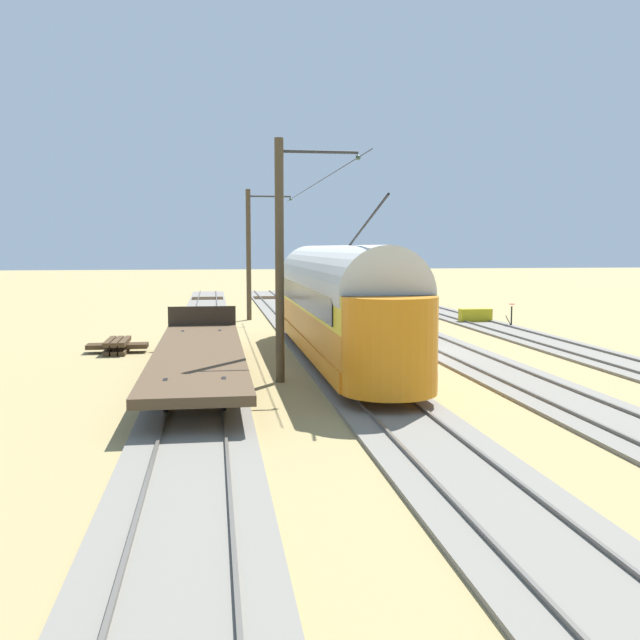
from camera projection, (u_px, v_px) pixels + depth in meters
ground_plane at (391, 353)px, 28.68m from camera, size 220.00×220.00×0.00m
track_streetcar_siding at (562, 347)px, 30.09m from camera, size 2.80×80.00×0.18m
track_adjacent_siding at (448, 349)px, 29.35m from camera, size 2.80×80.00×0.18m
track_third_siding at (328, 352)px, 28.61m from camera, size 2.80×80.00×0.18m
track_outer_siding at (202, 355)px, 27.87m from camera, size 2.80×80.00×0.18m
vintage_streetcar at (337, 301)px, 26.31m from camera, size 2.65×18.33×5.47m
flatcar_adjacent at (199, 353)px, 22.94m from camera, size 2.80×14.79×1.60m
catenary_pole_foreground at (250, 252)px, 41.36m from camera, size 2.69×0.28×7.57m
catenary_pole_mid_near at (282, 257)px, 22.13m from camera, size 2.69×0.28×7.57m
overhead_wire_run at (311, 186)px, 32.38m from camera, size 2.49×23.55×0.18m
switch_stand at (511, 314)px, 38.06m from camera, size 0.50×0.30×1.24m
spare_tie_stack at (117, 346)px, 28.78m from camera, size 2.40×2.40×0.54m
track_end_bumper at (475, 316)px, 40.02m from camera, size 1.80×0.60×0.80m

